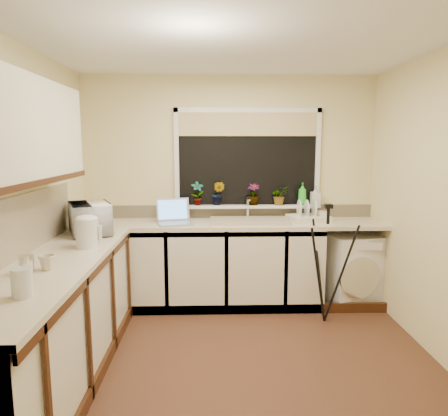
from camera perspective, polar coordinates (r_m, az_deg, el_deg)
floor at (r=3.58m, az=1.73°, el=-19.92°), size 3.20×3.20×0.00m
ceiling at (r=3.23m, az=1.94°, el=21.87°), size 3.20×3.20×0.00m
wall_back at (r=4.67m, az=0.70°, el=2.68°), size 3.20×0.00×3.20m
wall_front at (r=1.72m, az=4.93°, el=-7.89°), size 3.20×0.00×3.20m
wall_left at (r=3.47m, az=-25.56°, el=-0.26°), size 0.00×3.00×3.00m
wall_right at (r=3.65m, az=27.80°, el=-0.03°), size 0.00×3.00×3.00m
base_cabinet_back at (r=4.52m, az=-3.31°, el=-7.80°), size 2.55×0.60×0.86m
base_cabinet_left at (r=3.30m, az=-21.85°, el=-14.83°), size 0.54×2.40×0.86m
worktop_back at (r=4.42m, az=0.85°, el=-2.18°), size 3.20×0.60×0.04m
worktop_left at (r=3.16m, az=-22.32°, el=-7.30°), size 0.60×2.40×0.04m
upper_cabinet at (r=2.96m, az=-26.95°, el=9.42°), size 0.28×1.90×0.70m
splashback_left at (r=3.21m, az=-27.39°, el=-2.86°), size 0.02×2.40×0.45m
splashback_back at (r=4.69m, az=0.70°, el=-0.43°), size 3.20×0.02×0.14m
window_glass at (r=4.64m, az=3.20°, el=6.66°), size 1.50×0.02×1.00m
window_blind at (r=4.62m, az=3.27°, el=11.30°), size 1.50×0.02×0.25m
windowsill at (r=4.63m, az=3.20°, el=0.26°), size 1.60×0.14×0.03m
sink at (r=4.43m, az=3.44°, el=-1.74°), size 0.82×0.46×0.03m
faucet at (r=4.59m, az=3.26°, el=-0.02°), size 0.03×0.03×0.24m
washing_machine at (r=4.81m, az=16.89°, el=-7.82°), size 0.63×0.62×0.76m
laptop at (r=4.37m, az=-6.79°, el=-1.22°), size 0.41×0.39×0.25m
kettle at (r=3.50m, az=-18.12°, el=-3.27°), size 0.18×0.18×0.23m
dish_rack at (r=4.56m, az=11.39°, el=-1.36°), size 0.46×0.38×0.06m
tripod at (r=4.17m, az=13.76°, el=-7.36°), size 0.70×0.70×1.16m
glass_jug at (r=2.52m, az=-25.81°, el=-9.13°), size 0.11×0.11×0.16m
steel_jar at (r=2.95m, az=-25.25°, el=-6.95°), size 0.09×0.09×0.12m
microwave at (r=4.03m, az=-17.70°, el=-1.35°), size 0.52×0.60×0.28m
plant_a at (r=4.58m, az=-3.62°, el=2.00°), size 0.16×0.13×0.26m
plant_b at (r=4.59m, az=-0.81°, el=2.01°), size 0.18×0.16×0.26m
plant_c at (r=4.60m, az=4.00°, el=1.87°), size 0.15×0.15×0.24m
plant_d at (r=4.64m, az=7.54°, el=1.68°), size 0.23×0.21×0.21m
soap_bottle_green at (r=4.68m, az=10.60°, el=1.91°), size 0.12×0.12×0.24m
soap_bottle_clear at (r=4.72m, az=12.32°, el=1.68°), size 0.10×0.10×0.21m
cup_back at (r=4.62m, az=13.14°, el=-1.04°), size 0.16×0.16×0.10m
cup_left at (r=2.99m, az=-22.95°, el=-6.85°), size 0.11×0.11×0.10m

